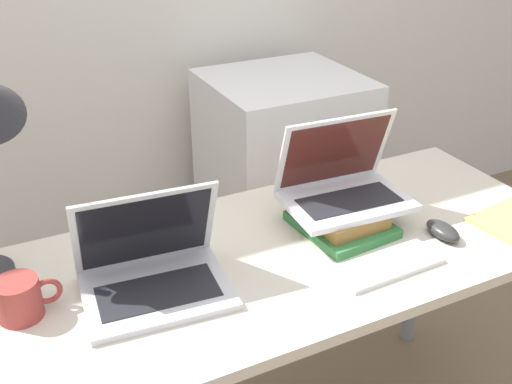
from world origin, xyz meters
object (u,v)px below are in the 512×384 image
Objects in this scene: laptop_on_books at (342,184)px; mouse at (443,231)px; mini_fridge at (282,188)px; wireless_keyboard at (388,265)px; book_stack at (340,218)px; mug at (20,298)px; laptop_left at (153,270)px.

mouse is (0.19, -0.19, -0.09)m from laptop_on_books.
mini_fridge is (0.23, 0.73, -0.41)m from laptop_on_books.
wireless_keyboard is 0.21m from mouse.
mug is (-0.79, -0.00, 0.02)m from book_stack.
laptop_on_books is at bearing -107.32° from mini_fridge.
mug is at bearing -177.62° from laptop_on_books.
laptop_on_books is 0.82m from mug.
laptop_left is at bearing -133.86° from mini_fridge.
laptop_left reaches higher than mug.
laptop_left is 1.03× the size of laptop_on_books.
mug is (-1.00, 0.15, 0.03)m from mouse.
mouse is 0.97m from mini_fridge.
laptop_on_books is at bearing 135.09° from mouse.
laptop_left is 0.28m from mug.
laptop_left is 0.37× the size of mini_fridge.
mini_fridge is (1.04, 0.76, -0.35)m from mug.
mini_fridge reaches higher than mouse.
book_stack reaches higher than wireless_keyboard.
wireless_keyboard is at bearing -18.09° from laptop_left.
wireless_keyboard is 2.52× the size of mouse.
mouse is 1.01m from mug.
mini_fridge reaches higher than wireless_keyboard.
wireless_keyboard is 0.29× the size of mini_fridge.
mouse is at bearing -9.49° from laptop_left.
book_stack is 0.87m from mini_fridge.
mug is at bearing -179.99° from book_stack.
laptop_left is 1.33× the size of book_stack.
book_stack is at bearing -108.11° from mini_fridge.
mouse is at bearing 12.94° from wireless_keyboard.
mini_fridge is at bearing 71.89° from book_stack.
mini_fridge is at bearing 46.14° from laptop_left.
laptop_on_books is at bearing 85.07° from wireless_keyboard.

